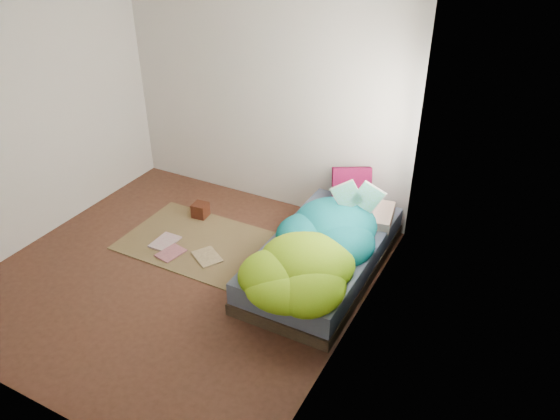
% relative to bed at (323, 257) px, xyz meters
% --- Properties ---
extents(ground, '(3.50, 3.50, 0.00)m').
position_rel_bed_xyz_m(ground, '(-1.22, -0.72, -0.17)').
color(ground, '#45261A').
rests_on(ground, ground).
extents(room_walls, '(3.54, 3.54, 2.62)m').
position_rel_bed_xyz_m(room_walls, '(-1.21, -0.71, 1.46)').
color(room_walls, silver).
rests_on(room_walls, ground).
extents(bed, '(1.00, 2.00, 0.34)m').
position_rel_bed_xyz_m(bed, '(0.00, 0.00, 0.00)').
color(bed, '#32241B').
rests_on(bed, ground).
extents(duvet, '(0.96, 1.84, 0.34)m').
position_rel_bed_xyz_m(duvet, '(0.00, -0.22, 0.34)').
color(duvet, '#06576A').
rests_on(duvet, bed).
extents(rug, '(1.60, 1.10, 0.01)m').
position_rel_bed_xyz_m(rug, '(-1.37, -0.17, -0.16)').
color(rug, brown).
rests_on(rug, ground).
extents(pillow_floral, '(0.66, 0.47, 0.14)m').
position_rel_bed_xyz_m(pillow_floral, '(0.18, 0.58, 0.24)').
color(pillow_floral, beige).
rests_on(pillow_floral, bed).
extents(pillow_magenta, '(0.42, 0.31, 0.41)m').
position_rel_bed_xyz_m(pillow_magenta, '(-0.05, 0.83, 0.38)').
color(pillow_magenta, '#440427').
rests_on(pillow_magenta, bed).
extents(open_book, '(0.43, 0.22, 0.26)m').
position_rel_bed_xyz_m(open_book, '(0.18, 0.38, 0.64)').
color(open_book, green).
rests_on(open_book, duvet).
extents(wooden_box, '(0.18, 0.18, 0.16)m').
position_rel_bed_xyz_m(wooden_box, '(-1.66, 0.28, -0.08)').
color(wooden_box, '#3E100E').
rests_on(wooden_box, rug).
extents(floor_book_a, '(0.23, 0.31, 0.02)m').
position_rel_bed_xyz_m(floor_book_a, '(-1.80, -0.36, -0.14)').
color(floor_book_a, beige).
rests_on(floor_book_a, rug).
extents(floor_book_b, '(0.26, 0.31, 0.03)m').
position_rel_bed_xyz_m(floor_book_b, '(-1.60, -0.48, -0.14)').
color(floor_book_b, '#CB757D').
rests_on(floor_book_b, rug).
extents(floor_book_c, '(0.39, 0.36, 0.02)m').
position_rel_bed_xyz_m(floor_book_c, '(-1.19, -0.47, -0.14)').
color(floor_book_c, tan).
rests_on(floor_book_c, rug).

